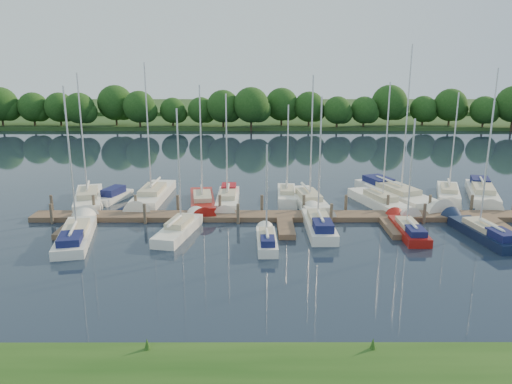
{
  "coord_description": "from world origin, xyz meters",
  "views": [
    {
      "loc": [
        -2.27,
        -30.05,
        12.17
      ],
      "look_at": [
        -2.21,
        8.0,
        2.2
      ],
      "focal_mm": 35.0,
      "sensor_mm": 36.0,
      "label": 1
    }
  ],
  "objects_px": {
    "motorboat": "(113,197)",
    "sailboat_n_5": "(287,196)",
    "sailboat_s_2": "(267,241)",
    "sailboat_n_0": "(88,201)",
    "dock": "(284,219)"
  },
  "relations": [
    {
      "from": "motorboat",
      "to": "sailboat_n_0",
      "type": "bearing_deg",
      "value": 47.94
    },
    {
      "from": "sailboat_n_0",
      "to": "sailboat_n_5",
      "type": "xyz_separation_m",
      "value": [
        17.6,
        1.75,
        -0.01
      ]
    },
    {
      "from": "motorboat",
      "to": "sailboat_s_2",
      "type": "xyz_separation_m",
      "value": [
        13.62,
        -11.3,
        -0.01
      ]
    },
    {
      "from": "sailboat_n_0",
      "to": "sailboat_n_5",
      "type": "relative_size",
      "value": 1.32
    },
    {
      "from": "sailboat_s_2",
      "to": "motorboat",
      "type": "bearing_deg",
      "value": 139.0
    },
    {
      "from": "motorboat",
      "to": "sailboat_n_5",
      "type": "distance_m",
      "value": 15.76
    },
    {
      "from": "sailboat_n_5",
      "to": "sailboat_s_2",
      "type": "bearing_deg",
      "value": 82.19
    },
    {
      "from": "sailboat_n_0",
      "to": "sailboat_s_2",
      "type": "xyz_separation_m",
      "value": [
        15.49,
        -10.22,
        0.03
      ]
    },
    {
      "from": "sailboat_n_5",
      "to": "motorboat",
      "type": "bearing_deg",
      "value": 4.67
    },
    {
      "from": "sailboat_n_5",
      "to": "sailboat_s_2",
      "type": "distance_m",
      "value": 12.15
    },
    {
      "from": "motorboat",
      "to": "sailboat_s_2",
      "type": "bearing_deg",
      "value": 158.27
    },
    {
      "from": "dock",
      "to": "sailboat_n_0",
      "type": "distance_m",
      "value": 17.66
    },
    {
      "from": "sailboat_n_0",
      "to": "sailboat_s_2",
      "type": "bearing_deg",
      "value": 131.13
    },
    {
      "from": "dock",
      "to": "sailboat_s_2",
      "type": "bearing_deg",
      "value": -105.61
    },
    {
      "from": "sailboat_n_0",
      "to": "motorboat",
      "type": "xyz_separation_m",
      "value": [
        1.86,
        1.08,
        0.04
      ]
    }
  ]
}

